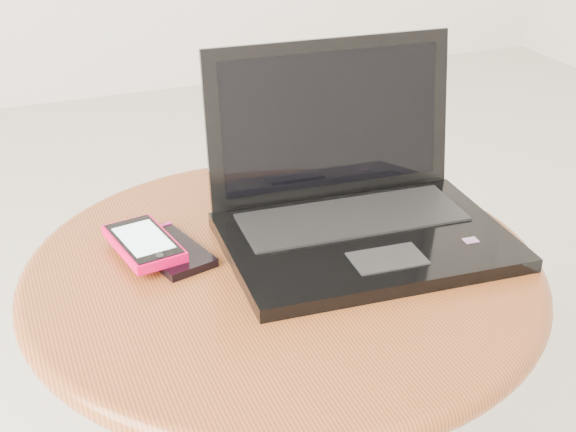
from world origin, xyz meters
name	(u,v)px	position (x,y,z in m)	size (l,w,h in m)	color
table	(283,335)	(0.09, -0.08, 0.37)	(0.60, 0.60, 0.47)	#502910
laptop	(355,204)	(0.19, -0.05, 0.51)	(0.34, 0.28, 0.21)	black
phone_black	(170,250)	(-0.03, -0.01, 0.48)	(0.09, 0.13, 0.01)	black
phone_pink	(144,243)	(-0.06, -0.01, 0.49)	(0.08, 0.12, 0.01)	#DD0340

